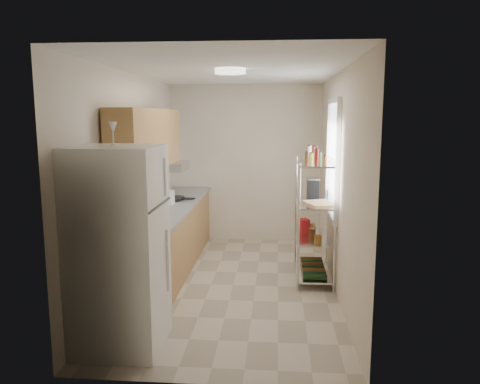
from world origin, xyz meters
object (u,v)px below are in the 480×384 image
object	(u,v)px
frying_pan_large	(172,200)
cutting_board	(320,204)
rice_cooker	(166,197)
refrigerator	(119,249)
espresso_machine	(313,188)

from	to	relation	value
frying_pan_large	cutting_board	xyz separation A→B (m)	(2.00, -0.70, 0.10)
rice_cooker	refrigerator	bearing A→B (deg)	-87.34
frying_pan_large	refrigerator	bearing A→B (deg)	-100.49
refrigerator	espresso_machine	xyz separation A→B (m)	(1.88, 2.24, 0.23)
rice_cooker	cutting_board	world-z (taller)	rice_cooker
refrigerator	rice_cooker	size ratio (longest dim) A/B	7.74
refrigerator	espresso_machine	distance (m)	2.93
refrigerator	cutting_board	distance (m)	2.61
frying_pan_large	cutting_board	bearing A→B (deg)	-31.31
espresso_machine	refrigerator	bearing A→B (deg)	-130.47
cutting_board	espresso_machine	world-z (taller)	espresso_machine
refrigerator	cutting_board	xyz separation A→B (m)	(1.93, 1.75, 0.11)
frying_pan_large	espresso_machine	size ratio (longest dim) A/B	0.95
frying_pan_large	cutting_board	size ratio (longest dim) A/B	0.61
rice_cooker	espresso_machine	bearing A→B (deg)	0.87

